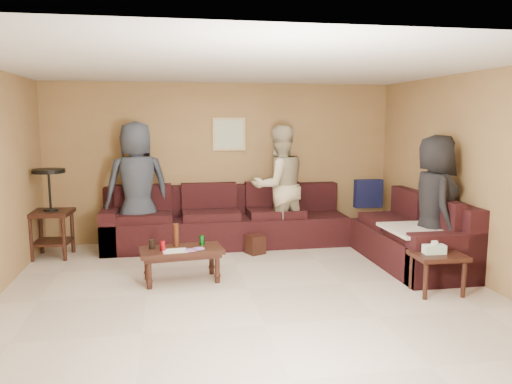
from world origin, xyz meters
The scene contains 10 objects.
room centered at (0.00, 0.00, 1.66)m, with size 5.60×5.50×2.50m.
sectional_sofa centered at (0.81, 1.52, 0.33)m, with size 4.65×2.90×0.97m.
coffee_table centered at (-0.74, 0.42, 0.35)m, with size 1.02×0.59×0.69m.
end_table_left centered at (-2.50, 1.81, 0.66)m, with size 0.59×0.59×1.25m.
side_table_right centered at (2.06, -0.50, 0.40)m, with size 0.57×0.47×0.60m.
waste_bin centered at (0.35, 1.49, 0.14)m, with size 0.23×0.23×0.28m, color black.
wall_art centered at (0.10, 2.48, 1.70)m, with size 0.52×0.04×0.52m.
person_left centered at (-1.32, 2.02, 0.95)m, with size 0.93×0.61×1.91m, color #2D333F.
person_middle centered at (0.79, 1.89, 0.92)m, with size 0.90×0.70×1.85m, color #BAAD8A.
person_right centered at (2.42, 0.23, 0.87)m, with size 0.85×0.56×1.75m, color black.
Camera 1 is at (-0.87, -5.45, 1.94)m, focal length 35.00 mm.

